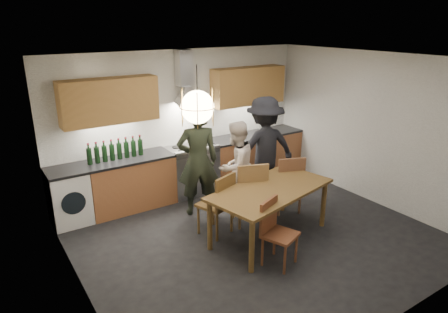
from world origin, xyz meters
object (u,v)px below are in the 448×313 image
person_mid (236,167)px  wine_bottles (116,149)px  person_right (264,148)px  mixing_bowl (238,136)px  chair_front (275,228)px  person_left (198,161)px  dining_table (271,194)px  stock_pot (263,129)px  chair_back_left (220,201)px

person_mid → wine_bottles: 2.00m
person_right → mixing_bowl: bearing=-81.0°
chair_front → person_left: person_left is taller
dining_table → person_left: 1.38m
wine_bottles → stock_pot: bearing=-0.5°
chair_back_left → mixing_bowl: bearing=-151.7°
mixing_bowl → stock_pot: size_ratio=1.48×
person_right → dining_table: bearing=67.6°
dining_table → mixing_bowl: mixing_bowl is taller
chair_back_left → chair_front: size_ratio=1.09×
chair_front → mixing_bowl: 2.91m
person_mid → stock_pot: person_mid is taller
dining_table → person_right: person_right is taller
chair_front → person_mid: size_ratio=0.58×
stock_pot → wine_bottles: (-3.08, 0.03, 0.11)m
person_right → person_mid: bearing=23.4°
dining_table → chair_back_left: (-0.58, 0.46, -0.14)m
chair_back_left → stock_pot: (2.12, 1.64, 0.40)m
dining_table → mixing_bowl: size_ratio=7.58×
dining_table → mixing_bowl: (0.88, 2.05, 0.23)m
person_mid → dining_table: bearing=67.7°
dining_table → person_mid: (0.12, 1.06, 0.07)m
person_left → mixing_bowl: size_ratio=6.89×
chair_back_left → person_right: (1.41, 0.73, 0.36)m
chair_back_left → person_mid: (0.70, 0.59, 0.21)m
chair_back_left → mixing_bowl: chair_back_left is taller
chair_front → dining_table: bearing=34.5°
mixing_bowl → wine_bottles: wine_bottles is taller
chair_front → wine_bottles: bearing=92.3°
chair_front → person_right: size_ratio=0.48×
wine_bottles → mixing_bowl: bearing=-1.9°
person_left → person_mid: (0.60, -0.22, -0.15)m
chair_front → person_left: size_ratio=0.48×
person_left → stock_pot: bearing=-138.4°
person_mid → stock_pot: bearing=-159.2°
stock_pot → wine_bottles: bearing=179.5°
person_right → wine_bottles: 2.55m
mixing_bowl → stock_pot: stock_pot is taller
chair_back_left → person_right: person_right is taller
person_left → person_right: (1.31, -0.08, 0.00)m
stock_pot → chair_front: bearing=-125.9°
person_left → stock_pot: (2.02, 0.83, 0.04)m
chair_front → person_right: bearing=34.1°
dining_table → person_mid: bearing=71.1°
chair_back_left → stock_pot: bearing=-161.4°
wine_bottles → person_left: bearing=-39.2°
chair_front → person_left: 1.86m
dining_table → stock_pot: stock_pot is taller
dining_table → chair_back_left: size_ratio=2.08×
mixing_bowl → chair_front: bearing=-115.7°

